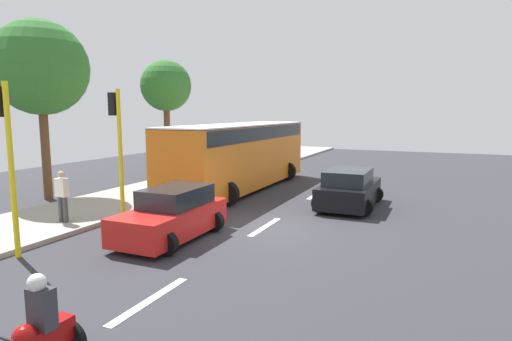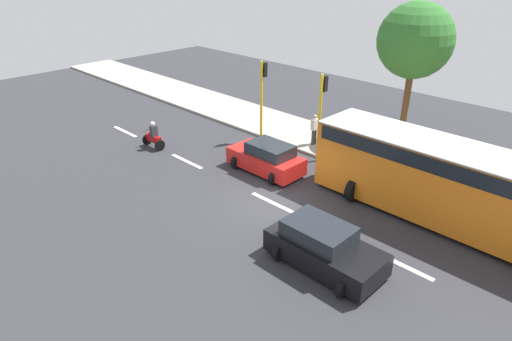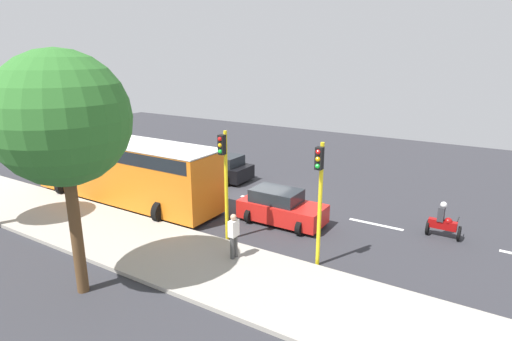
# 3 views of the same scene
# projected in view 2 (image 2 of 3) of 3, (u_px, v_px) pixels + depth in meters

# --- Properties ---
(ground_plane) EXTENTS (40.00, 60.00, 0.10)m
(ground_plane) POSITION_uv_depth(u_px,v_px,m) (273.00, 204.00, 19.30)
(ground_plane) COLOR #2D2D33
(sidewalk) EXTENTS (4.00, 60.00, 0.15)m
(sidewalk) POSITION_uv_depth(u_px,v_px,m) (363.00, 154.00, 23.72)
(sidewalk) COLOR #9E998E
(sidewalk) RESTS_ON ground
(lane_stripe_north) EXTENTS (0.20, 2.40, 0.01)m
(lane_stripe_north) POSITION_uv_depth(u_px,v_px,m) (401.00, 264.00, 15.49)
(lane_stripe_north) COLOR white
(lane_stripe_north) RESTS_ON ground
(lane_stripe_mid) EXTENTS (0.20, 2.40, 0.01)m
(lane_stripe_mid) POSITION_uv_depth(u_px,v_px,m) (273.00, 203.00, 19.28)
(lane_stripe_mid) COLOR white
(lane_stripe_mid) RESTS_ON ground
(lane_stripe_south) EXTENTS (0.20, 2.40, 0.01)m
(lane_stripe_south) POSITION_uv_depth(u_px,v_px,m) (187.00, 161.00, 23.07)
(lane_stripe_south) COLOR white
(lane_stripe_south) RESTS_ON ground
(lane_stripe_far_south) EXTENTS (0.20, 2.40, 0.01)m
(lane_stripe_far_south) POSITION_uv_depth(u_px,v_px,m) (125.00, 132.00, 26.85)
(lane_stripe_far_south) COLOR white
(lane_stripe_far_south) RESTS_ON ground
(car_red) EXTENTS (2.12, 3.81, 1.52)m
(car_red) POSITION_uv_depth(u_px,v_px,m) (267.00, 158.00, 21.71)
(car_red) COLOR red
(car_red) RESTS_ON ground
(car_black) EXTENTS (2.28, 4.03, 1.52)m
(car_black) POSITION_uv_depth(u_px,v_px,m) (324.00, 247.00, 15.19)
(car_black) COLOR black
(car_black) RESTS_ON ground
(city_bus) EXTENTS (3.20, 11.00, 3.16)m
(city_bus) POSITION_uv_depth(u_px,v_px,m) (451.00, 180.00, 17.17)
(city_bus) COLOR orange
(city_bus) RESTS_ON ground
(motorcycle) EXTENTS (0.60, 1.30, 1.53)m
(motorcycle) POSITION_uv_depth(u_px,v_px,m) (153.00, 137.00, 24.39)
(motorcycle) COLOR black
(motorcycle) RESTS_ON ground
(pedestrian_near_signal) EXTENTS (0.40, 0.24, 1.69)m
(pedestrian_near_signal) POSITION_uv_depth(u_px,v_px,m) (314.00, 128.00, 24.36)
(pedestrian_near_signal) COLOR #3F3F3F
(pedestrian_near_signal) RESTS_ON sidewalk
(traffic_light_corner) EXTENTS (0.49, 0.24, 4.50)m
(traffic_light_corner) POSITION_uv_depth(u_px,v_px,m) (321.00, 106.00, 21.91)
(traffic_light_corner) COLOR yellow
(traffic_light_corner) RESTS_ON ground
(traffic_light_midblock) EXTENTS (0.49, 0.24, 4.50)m
(traffic_light_midblock) POSITION_uv_depth(u_px,v_px,m) (263.00, 90.00, 24.43)
(traffic_light_midblock) COLOR yellow
(traffic_light_midblock) RESTS_ON ground
(street_tree_center) EXTENTS (3.92, 3.92, 7.52)m
(street_tree_center) POSITION_uv_depth(u_px,v_px,m) (415.00, 41.00, 23.19)
(street_tree_center) COLOR brown
(street_tree_center) RESTS_ON ground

